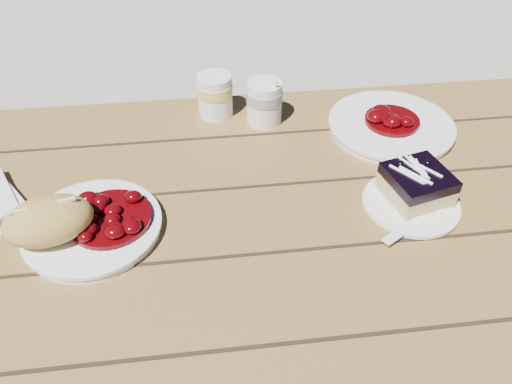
{
  "coord_description": "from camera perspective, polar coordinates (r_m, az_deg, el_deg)",
  "views": [
    {
      "loc": [
        -0.2,
        -0.59,
        1.34
      ],
      "look_at": [
        -0.13,
        -0.0,
        0.81
      ],
      "focal_mm": 35.0,
      "sensor_mm": 36.0,
      "label": 1
    }
  ],
  "objects": [
    {
      "name": "bread_roll",
      "position": [
        0.82,
        -22.65,
        -3.04
      ],
      "size": [
        0.15,
        0.12,
        0.07
      ],
      "primitive_type": "ellipsoid",
      "rotation": [
        0.0,
        0.0,
        0.25
      ],
      "color": "tan",
      "rests_on": "main_plate"
    },
    {
      "name": "blueberry_cake",
      "position": [
        0.89,
        17.91,
        0.85
      ],
      "size": [
        0.12,
        0.12,
        0.06
      ],
      "rotation": [
        0.0,
        0.0,
        0.24
      ],
      "color": "tan",
      "rests_on": "dessert_plate"
    },
    {
      "name": "second_plate",
      "position": [
        1.07,
        15.15,
        7.28
      ],
      "size": [
        0.25,
        0.25,
        0.02
      ],
      "primitive_type": "cylinder",
      "color": "white",
      "rests_on": "picnic_table"
    },
    {
      "name": "second_cup",
      "position": [
        1.07,
        -4.69,
        10.93
      ],
      "size": [
        0.07,
        0.07,
        0.09
      ],
      "primitive_type": "cylinder",
      "color": "white",
      "rests_on": "picnic_table"
    },
    {
      "name": "fork_dessert",
      "position": [
        0.85,
        17.32,
        -3.65
      ],
      "size": [
        0.15,
        0.1,
        0.0
      ],
      "primitive_type": null,
      "rotation": [
        0.0,
        0.0,
        -1.04
      ],
      "color": "white",
      "rests_on": "dessert_plate"
    },
    {
      "name": "picnic_table",
      "position": [
        0.98,
        7.65,
        -9.09
      ],
      "size": [
        2.0,
        1.55,
        0.75
      ],
      "color": "brown",
      "rests_on": "ground"
    },
    {
      "name": "goulash_stew",
      "position": [
        0.83,
        -16.5,
        -2.14
      ],
      "size": [
        0.13,
        0.13,
        0.04
      ],
      "primitive_type": null,
      "color": "#540306",
      "rests_on": "main_plate"
    },
    {
      "name": "main_plate",
      "position": [
        0.85,
        -18.14,
        -3.93
      ],
      "size": [
        0.22,
        0.22,
        0.02
      ],
      "primitive_type": "cylinder",
      "color": "white",
      "rests_on": "picnic_table"
    },
    {
      "name": "coffee_cup",
      "position": [
        1.04,
        0.95,
        10.2
      ],
      "size": [
        0.07,
        0.07,
        0.09
      ],
      "primitive_type": "cylinder",
      "color": "white",
      "rests_on": "picnic_table"
    },
    {
      "name": "second_stew",
      "position": [
        1.06,
        15.43,
        8.57
      ],
      "size": [
        0.11,
        0.11,
        0.04
      ],
      "primitive_type": null,
      "color": "#540306",
      "rests_on": "second_plate"
    },
    {
      "name": "dessert_plate",
      "position": [
        0.89,
        17.23,
        -1.38
      ],
      "size": [
        0.16,
        0.16,
        0.01
      ],
      "primitive_type": "cylinder",
      "color": "white",
      "rests_on": "picnic_table"
    }
  ]
}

